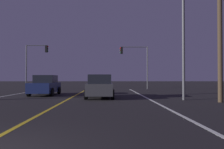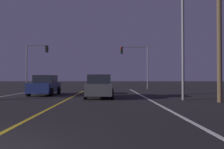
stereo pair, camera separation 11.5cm
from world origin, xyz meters
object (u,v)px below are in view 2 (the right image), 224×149
car_oncoming (45,85)px  car_lead_same_lane (99,87)px  traffic_light_near_left (37,57)px  street_lamp_right_near (172,30)px  traffic_light_near_right (134,57)px  utility_pole_right (219,13)px

car_oncoming → car_lead_same_lane: 5.51m
car_oncoming → traffic_light_near_left: bearing=-159.1°
car_lead_same_lane → street_lamp_right_near: (4.89, -1.72, 3.82)m
traffic_light_near_right → utility_pole_right: 16.78m
car_lead_same_lane → utility_pole_right: utility_pole_right is taller
traffic_light_near_right → street_lamp_right_near: 15.01m
car_oncoming → street_lamp_right_near: bearing=65.0°
car_lead_same_lane → traffic_light_near_left: bearing=33.4°
car_oncoming → utility_pole_right: bearing=63.8°
traffic_light_near_left → utility_pole_right: (16.08, -16.41, 1.13)m
car_oncoming → street_lamp_right_near: (9.65, -4.50, 3.82)m
car_oncoming → traffic_light_near_right: bearing=140.0°
car_oncoming → traffic_light_near_right: traffic_light_near_right is taller
car_lead_same_lane → traffic_light_near_right: (4.05, 13.25, 3.36)m
car_lead_same_lane → utility_pole_right: size_ratio=0.42×
utility_pole_right → traffic_light_near_right: bearing=101.3°
traffic_light_near_left → car_oncoming: bearing=-69.1°
traffic_light_near_right → traffic_light_near_left: (-12.80, -0.00, 0.07)m
utility_pole_right → street_lamp_right_near: bearing=149.5°
car_oncoming → utility_pole_right: 14.22m
car_oncoming → traffic_light_near_left: 11.73m
street_lamp_right_near → utility_pole_right: (2.44, -1.43, 0.75)m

